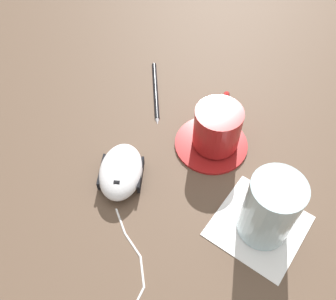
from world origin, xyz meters
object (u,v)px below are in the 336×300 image
computer_mouse (121,171)px  drinking_glass (270,209)px  coffee_cup (218,126)px  pen (156,90)px  saucer (211,143)px

computer_mouse → drinking_glass: (0.01, 0.22, 0.04)m
drinking_glass → coffee_cup: bearing=-139.4°
pen → saucer: bearing=58.4°
saucer → coffee_cup: bearing=136.8°
saucer → coffee_cup: size_ratio=1.14×
coffee_cup → drinking_glass: drinking_glass is taller
coffee_cup → saucer: bearing=-43.2°
coffee_cup → computer_mouse: coffee_cup is taller
pen → computer_mouse: bearing=6.5°
coffee_cup → drinking_glass: bearing=40.6°
computer_mouse → pen: 0.20m
computer_mouse → pen: size_ratio=0.79×
saucer → drinking_glass: bearing=43.3°
pen → drinking_glass: bearing=50.7°
saucer → computer_mouse: 0.16m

